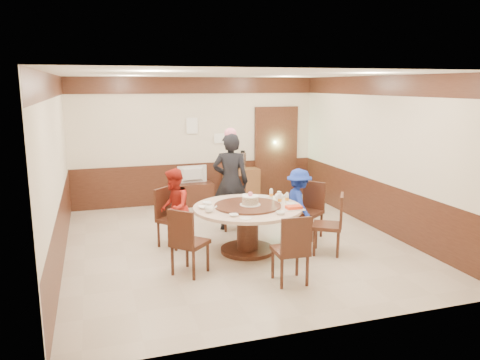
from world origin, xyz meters
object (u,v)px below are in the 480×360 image
object	(u,v)px
banquet_table	(248,220)
television	(193,175)
person_red	(174,208)
birthday_cake	(250,200)
person_standing	(231,182)
person_blue	(299,204)
shrimp_platter	(294,208)
tv_stand	(193,194)
side_cabinet	(241,185)
thermos	(243,161)

from	to	relation	value
banquet_table	television	bearing A→B (deg)	93.76
person_red	birthday_cake	world-z (taller)	person_red
banquet_table	person_standing	size ratio (longest dim) A/B	0.96
banquet_table	person_standing	bearing A→B (deg)	86.20
person_blue	television	world-z (taller)	person_blue
birthday_cake	shrimp_platter	distance (m)	0.70
tv_stand	side_cabinet	size ratio (longest dim) A/B	1.06
person_blue	birthday_cake	xyz separation A→B (m)	(-1.04, -0.43, 0.24)
person_blue	tv_stand	bearing A→B (deg)	26.52
person_red	tv_stand	world-z (taller)	person_red
banquet_table	person_blue	world-z (taller)	person_blue
person_red	side_cabinet	xyz separation A→B (m)	(1.99, 2.60, -0.28)
shrimp_platter	television	world-z (taller)	television
side_cabinet	thermos	bearing A→B (deg)	0.00
person_standing	birthday_cake	xyz separation A→B (m)	(-0.05, -1.25, -0.04)
person_blue	tv_stand	distance (m)	3.09
person_standing	television	bearing A→B (deg)	-61.08
person_blue	side_cabinet	world-z (taller)	person_blue
person_blue	shrimp_platter	world-z (taller)	person_blue
person_red	shrimp_platter	distance (m)	1.98
person_red	person_blue	size ratio (longest dim) A/B	1.07
shrimp_platter	tv_stand	bearing A→B (deg)	102.92
person_red	birthday_cake	bearing A→B (deg)	73.66
birthday_cake	banquet_table	bearing A→B (deg)	143.13
shrimp_platter	side_cabinet	xyz separation A→B (m)	(0.31, 3.63, -0.40)
television	shrimp_platter	bearing A→B (deg)	99.54
banquet_table	tv_stand	xyz separation A→B (m)	(-0.21, 3.20, -0.28)
birthday_cake	shrimp_platter	xyz separation A→B (m)	(0.58, -0.38, -0.08)
person_blue	television	size ratio (longest dim) A/B	1.85
person_red	person_blue	bearing A→B (deg)	98.28
tv_stand	side_cabinet	world-z (taller)	side_cabinet
person_red	banquet_table	bearing A→B (deg)	73.88
tv_stand	thermos	size ratio (longest dim) A/B	2.24
banquet_table	birthday_cake	world-z (taller)	birthday_cake
tv_stand	person_blue	bearing A→B (deg)	-65.31
person_red	side_cabinet	distance (m)	3.29
person_standing	person_red	size ratio (longest dim) A/B	1.38
person_red	person_standing	bearing A→B (deg)	131.86
banquet_table	person_blue	bearing A→B (deg)	20.62
shrimp_platter	person_red	bearing A→B (deg)	148.70
television	side_cabinet	xyz separation A→B (m)	(1.13, 0.03, -0.32)
tv_stand	banquet_table	bearing A→B (deg)	-86.24
person_blue	person_standing	bearing A→B (deg)	52.13
banquet_table	television	distance (m)	3.21
thermos	tv_stand	bearing A→B (deg)	-178.53
person_standing	shrimp_platter	world-z (taller)	person_standing
shrimp_platter	person_blue	bearing A→B (deg)	60.38
banquet_table	birthday_cake	distance (m)	0.32
banquet_table	person_red	xyz separation A→B (m)	(-1.07, 0.62, 0.12)
banquet_table	shrimp_platter	bearing A→B (deg)	-33.09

